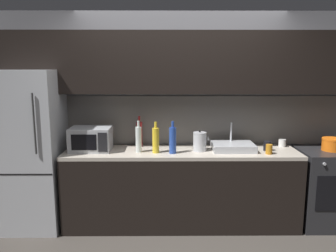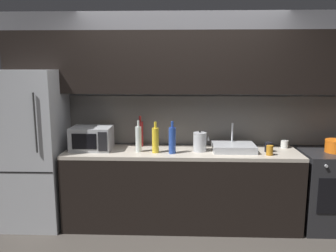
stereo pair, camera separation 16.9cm
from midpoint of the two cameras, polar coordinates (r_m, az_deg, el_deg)
name	(u,v)px [view 1 (the left image)]	position (r m, az deg, el deg)	size (l,w,h in m)	color
back_wall	(181,92)	(4.11, 0.95, 5.68)	(4.42, 0.44, 2.50)	slate
counter_run	(181,188)	(4.05, 1.01, -10.35)	(2.68, 0.60, 0.90)	black
refrigerator	(32,150)	(4.24, -22.98, -3.74)	(0.68, 0.69, 1.82)	#ADAFB5
oven_range	(324,188)	(4.42, 23.66, -9.44)	(0.60, 0.62, 0.90)	#232326
microwave	(91,139)	(4.02, -14.00, -2.14)	(0.46, 0.35, 0.27)	#A8AAAF
sink_basin	(233,146)	(4.00, 9.65, -3.42)	(0.48, 0.38, 0.30)	#ADAFB5
kettle	(200,141)	(3.90, 4.12, -2.62)	(0.19, 0.15, 0.24)	#B7BABF
wine_bottle_clear	(139,139)	(3.85, -6.22, -2.20)	(0.07, 0.07, 0.36)	silver
wine_bottle_yellow	(156,140)	(3.80, -3.34, -2.35)	(0.08, 0.08, 0.35)	gold
wine_bottle_red	(139,134)	(4.11, -6.01, -1.30)	(0.07, 0.07, 0.37)	#A82323
wine_bottle_blue	(173,140)	(3.77, -0.50, -2.36)	(0.08, 0.08, 0.36)	#234299
mug_dark	(267,146)	(4.05, 15.17, -3.27)	(0.09, 0.09, 0.11)	black
mug_white	(282,143)	(4.30, 17.54, -2.73)	(0.09, 0.09, 0.09)	silver
mug_amber	(269,149)	(3.90, 15.40, -3.79)	(0.07, 0.07, 0.11)	#B27019
cooking_pot	(332,144)	(4.31, 24.84, -2.82)	(0.23, 0.23, 0.14)	orange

